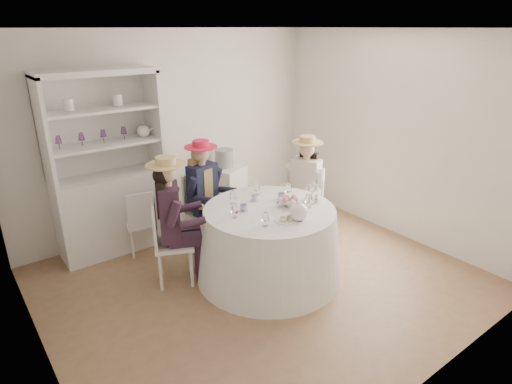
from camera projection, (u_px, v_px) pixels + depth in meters
ground at (261, 280)px, 4.90m from camera, size 4.50×4.50×0.00m
ceiling at (263, 28)px, 3.93m from camera, size 4.50×4.50×0.00m
wall_back at (173, 132)px, 5.90m from camera, size 4.50×0.00×4.50m
wall_front at (441, 239)px, 2.93m from camera, size 4.50×0.00×4.50m
wall_left at (21, 225)px, 3.15m from camera, size 0.00×4.50×4.50m
wall_right at (395, 136)px, 5.68m from camera, size 0.00×4.50×4.50m
tea_table at (269, 243)px, 4.85m from camera, size 1.66×1.66×0.84m
hutch at (110, 190)px, 5.35m from camera, size 1.50×0.91×2.27m
side_table at (225, 192)px, 6.44m from camera, size 0.66×0.66×0.78m
hatbox at (224, 158)px, 6.25m from camera, size 0.30×0.30×0.27m
guest_left at (172, 214)px, 4.60m from camera, size 0.62×0.56×1.47m
guest_mid at (204, 189)px, 5.36m from camera, size 0.54×0.57×1.43m
guest_right at (305, 183)px, 5.59m from camera, size 0.59×0.54×1.42m
spare_chair at (141, 221)px, 5.31m from camera, size 0.42×0.42×0.85m
teacup_a at (244, 208)px, 4.63m from camera, size 0.11×0.11×0.07m
teacup_b at (255, 198)px, 4.91m from camera, size 0.08×0.08×0.07m
teacup_c at (282, 197)px, 4.94m from camera, size 0.10×0.10×0.07m
flower_bowl at (288, 203)px, 4.78m from camera, size 0.22×0.22×0.05m
flower_arrangement at (289, 199)px, 4.73m from camera, size 0.18×0.19×0.07m
table_teapot at (298, 212)px, 4.41m from camera, size 0.28×0.20×0.21m
sandwich_plate at (286, 219)px, 4.41m from camera, size 0.23×0.23×0.05m
cupcake_stand at (312, 195)px, 4.88m from camera, size 0.22×0.22×0.21m
stemware_set at (269, 202)px, 4.67m from camera, size 0.92×0.93×0.15m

